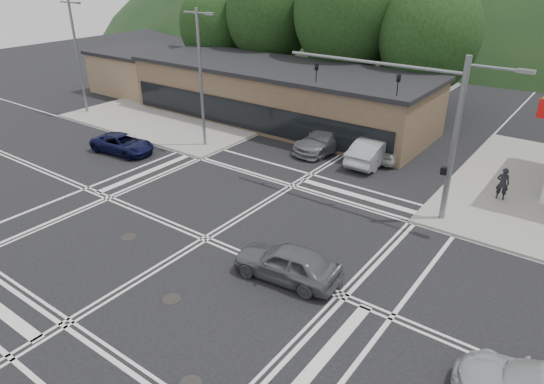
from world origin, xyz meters
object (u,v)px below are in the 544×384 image
Objects in this scene: car_queue_b at (396,148)px; car_northbound at (327,139)px; car_blue_west at (123,144)px; car_grey_center at (287,263)px; pedestrian at (503,184)px; car_queue_a at (374,150)px.

car_northbound is (-4.36, -1.31, 0.06)m from car_queue_b.
car_grey_center reaches higher than car_blue_west.
car_grey_center is at bearing 59.59° from pedestrian.
car_queue_b is (15.07, 9.70, 0.11)m from car_blue_west.
pedestrian reaches higher than car_northbound.
car_grey_center is 14.90m from car_northbound.
car_queue_b is (0.85, 1.46, -0.09)m from car_queue_a.
pedestrian reaches higher than car_queue_b.
car_blue_west is at bearing -113.29° from car_grey_center.
car_northbound is 3.07× the size of pedestrian.
car_queue_b is at bearing -179.36° from car_grey_center.
car_blue_west is 23.20m from pedestrian.
car_grey_center is at bearing 99.83° from car_queue_b.
car_grey_center is 2.50× the size of pedestrian.
car_blue_west is 1.01× the size of car_grey_center.
car_grey_center is at bearing -114.02° from car_blue_west.
car_queue_b is at bearing -64.11° from car_blue_west.
car_northbound is (-3.51, 0.15, -0.03)m from car_queue_a.
car_northbound is at bearing -58.82° from car_blue_west.
car_northbound is at bearing -161.86° from car_grey_center.
pedestrian is (6.98, -2.49, 0.30)m from car_queue_b.
car_queue_b is 2.42× the size of pedestrian.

